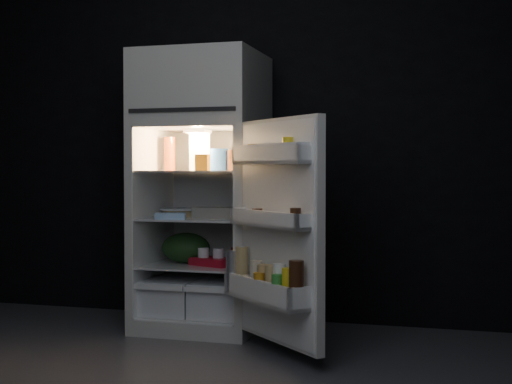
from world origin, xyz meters
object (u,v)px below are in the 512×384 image
(fridge_door, at_px, (275,235))
(egg_carton, at_px, (218,213))
(refrigerator, at_px, (203,181))
(milk_jug, at_px, (200,152))
(yogurt_tray, at_px, (212,262))

(fridge_door, height_order, egg_carton, fridge_door)
(refrigerator, distance_m, milk_jug, 0.20)
(fridge_door, height_order, yogurt_tray, fridge_door)
(milk_jug, relative_size, yogurt_tray, 0.88)
(fridge_door, height_order, milk_jug, fridge_door)
(egg_carton, distance_m, yogurt_tray, 0.31)
(egg_carton, xyz_separation_m, yogurt_tray, (-0.04, 0.02, -0.31))
(refrigerator, xyz_separation_m, egg_carton, (0.15, -0.14, -0.19))
(fridge_door, bearing_deg, egg_carton, 135.32)
(fridge_door, xyz_separation_m, milk_jug, (-0.69, 0.67, 0.47))
(egg_carton, bearing_deg, milk_jug, 134.70)
(fridge_door, distance_m, milk_jug, 1.07)
(yogurt_tray, bearing_deg, fridge_door, -22.35)
(milk_jug, relative_size, egg_carton, 0.79)
(fridge_door, distance_m, egg_carton, 0.71)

